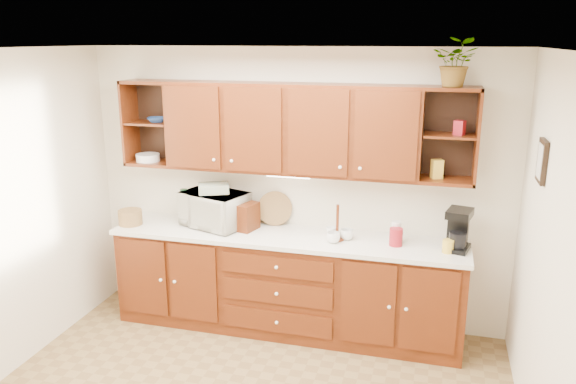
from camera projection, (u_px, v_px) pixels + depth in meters
The scene contains 24 objects.
ceiling at pixel (222, 50), 3.32m from camera, with size 4.00×4.00×0.00m, color white.
back_wall at pixel (294, 188), 5.30m from camera, with size 4.00×4.00×0.00m, color beige.
right_wall at pixel (560, 289), 3.17m from camera, with size 3.50×3.50×0.00m, color beige.
base_cabinets at pixel (286, 284), 5.24m from camera, with size 3.20×0.60×0.90m, color #3E1807.
countertop at pixel (286, 237), 5.11m from camera, with size 3.24×0.64×0.04m, color white.
upper_cabinets at pixel (291, 128), 4.99m from camera, with size 3.20×0.33×0.80m.
undercabinet_light at pixel (289, 176), 5.05m from camera, with size 0.40×0.05×0.03m, color white.
framed_picture at pixel (542, 161), 3.87m from camera, with size 0.03×0.24×0.30m, color black.
wicker_basket at pixel (130, 217), 5.37m from camera, with size 0.22×0.22×0.14m, color olive.
microwave at pixel (214, 209), 5.31m from camera, with size 0.59×0.40×0.33m, color silver.
towel_stack at pixel (214, 188), 5.25m from camera, with size 0.28×0.20×0.08m, color #E5C46B.
wine_bottle at pixel (184, 206), 5.40m from camera, with size 0.07×0.07×0.33m, color black.
woven_tray at pixel (275, 224), 5.38m from camera, with size 0.33×0.33×0.02m, color olive.
bread_box at pixel (238, 215), 5.26m from camera, with size 0.36×0.23×0.25m, color #3E1807.
mug_tree at pixel (337, 234), 4.97m from camera, with size 0.30×0.29×0.32m.
canister_red at pixel (396, 237), 4.82m from camera, with size 0.11×0.11×0.15m, color maroon.
canister_white at pixel (396, 232), 4.90m from camera, with size 0.08×0.08×0.19m, color white.
canister_yellow at pixel (448, 246), 4.67m from camera, with size 0.09×0.09×0.11m, color gold.
coffee_maker at pixel (458, 230), 4.72m from camera, with size 0.24×0.28×0.36m.
bowl_stack at pixel (157, 120), 5.30m from camera, with size 0.19×0.19×0.05m, color navy.
plate_stack at pixel (148, 158), 5.41m from camera, with size 0.23×0.23×0.07m, color white.
pantry_box_yellow at pixel (437, 169), 4.74m from camera, with size 0.09×0.07×0.16m, color gold.
pantry_box_red at pixel (460, 128), 4.59m from camera, with size 0.08×0.07×0.12m, color maroon.
potted_plant at pixel (456, 62), 4.44m from camera, with size 0.35×0.30×0.39m, color #999999.
Camera 1 is at (1.27, -3.21, 2.67)m, focal length 35.00 mm.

